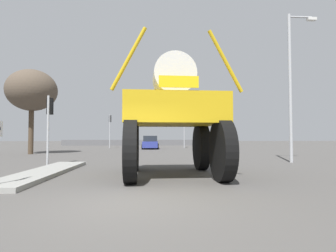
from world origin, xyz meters
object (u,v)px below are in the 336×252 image
at_px(sedan_ahead, 151,143).
at_px(traffic_signal_far_left, 184,126).
at_px(oversize_sprayer, 172,115).
at_px(streetlight_near_right, 292,80).
at_px(bare_tree_left, 32,91).
at_px(traffic_signal_near_right, 220,115).
at_px(traffic_signal_near_left, 49,115).
at_px(traffic_signal_far_right, 110,124).

bearing_deg(sedan_ahead, traffic_signal_far_left, -59.74).
height_order(oversize_sprayer, streetlight_near_right, streetlight_near_right).
bearing_deg(bare_tree_left, traffic_signal_near_right, -32.84).
relative_size(oversize_sprayer, streetlight_near_right, 0.63).
relative_size(traffic_signal_far_left, bare_tree_left, 0.55).
xyz_separation_m(oversize_sprayer, bare_tree_left, (-10.76, 12.72, 2.98)).
distance_m(oversize_sprayer, traffic_signal_near_right, 4.87).
height_order(traffic_signal_near_right, bare_tree_left, bare_tree_left).
height_order(traffic_signal_near_left, bare_tree_left, bare_tree_left).
distance_m(traffic_signal_near_left, bare_tree_left, 10.32).
distance_m(streetlight_near_right, bare_tree_left, 19.59).
distance_m(traffic_signal_far_left, streetlight_near_right, 19.69).
xyz_separation_m(traffic_signal_near_right, traffic_signal_far_left, (0.30, 19.91, 0.21)).
bearing_deg(traffic_signal_near_right, bare_tree_left, 147.16).
xyz_separation_m(sedan_ahead, bare_tree_left, (-9.69, -8.82, 4.51)).
height_order(oversize_sprayer, bare_tree_left, bare_tree_left).
distance_m(sedan_ahead, traffic_signal_near_left, 18.35).
xyz_separation_m(sedan_ahead, traffic_signal_far_right, (-5.05, 2.32, 2.32)).
xyz_separation_m(traffic_signal_near_left, traffic_signal_far_left, (9.10, 19.91, 0.25)).
bearing_deg(traffic_signal_far_right, sedan_ahead, -24.68).
bearing_deg(oversize_sprayer, bare_tree_left, 37.81).
bearing_deg(traffic_signal_far_right, traffic_signal_far_left, 0.03).
distance_m(traffic_signal_near_right, bare_tree_left, 16.36).
xyz_separation_m(traffic_signal_near_right, streetlight_near_right, (4.28, 0.71, 2.02)).
bearing_deg(traffic_signal_near_right, traffic_signal_near_left, 179.99).
height_order(oversize_sprayer, traffic_signal_far_left, oversize_sprayer).
bearing_deg(traffic_signal_far_right, oversize_sprayer, -75.61).
relative_size(traffic_signal_near_right, traffic_signal_far_right, 0.86).
bearing_deg(traffic_signal_far_left, sedan_ahead, -150.90).
height_order(traffic_signal_far_right, streetlight_near_right, streetlight_near_right).
bearing_deg(streetlight_near_right, oversize_sprayer, -146.61).
relative_size(traffic_signal_near_left, bare_tree_left, 0.50).
relative_size(oversize_sprayer, traffic_signal_far_left, 1.38).
relative_size(oversize_sprayer, traffic_signal_near_right, 1.49).
height_order(sedan_ahead, bare_tree_left, bare_tree_left).
xyz_separation_m(oversize_sprayer, streetlight_near_right, (7.08, 4.67, 2.38)).
height_order(traffic_signal_near_left, traffic_signal_far_right, traffic_signal_far_right).
distance_m(traffic_signal_near_right, streetlight_near_right, 4.78).
height_order(oversize_sprayer, sedan_ahead, oversize_sprayer).
height_order(traffic_signal_near_left, streetlight_near_right, streetlight_near_right).
bearing_deg(oversize_sprayer, sedan_ahead, 0.42).
relative_size(traffic_signal_near_right, bare_tree_left, 0.51).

